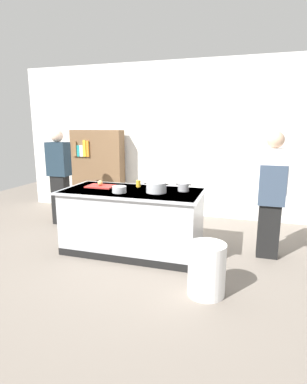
# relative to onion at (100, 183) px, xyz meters

# --- Properties ---
(ground_plane) EXTENTS (10.00, 10.00, 0.00)m
(ground_plane) POSITION_rel_onion_xyz_m (0.54, -0.10, -0.96)
(ground_plane) COLOR slate
(back_wall) EXTENTS (6.40, 0.12, 3.00)m
(back_wall) POSITION_rel_onion_xyz_m (0.54, 2.00, 0.54)
(back_wall) COLOR white
(back_wall) RESTS_ON ground_plane
(counter_island) EXTENTS (1.98, 0.98, 0.90)m
(counter_island) POSITION_rel_onion_xyz_m (0.54, -0.10, -0.49)
(counter_island) COLOR #B7BABF
(counter_island) RESTS_ON ground_plane
(cutting_board) EXTENTS (0.40, 0.28, 0.02)m
(cutting_board) POSITION_rel_onion_xyz_m (0.01, -0.01, -0.05)
(cutting_board) COLOR red
(cutting_board) RESTS_ON counter_island
(onion) EXTENTS (0.08, 0.08, 0.08)m
(onion) POSITION_rel_onion_xyz_m (0.00, 0.00, 0.00)
(onion) COLOR tan
(onion) RESTS_ON cutting_board
(stock_pot) EXTENTS (0.34, 0.27, 0.14)m
(stock_pot) POSITION_rel_onion_xyz_m (0.91, -0.13, 0.01)
(stock_pot) COLOR #B7BABF
(stock_pot) RESTS_ON counter_island
(sauce_pan) EXTENTS (0.22, 0.15, 0.11)m
(sauce_pan) POSITION_rel_onion_xyz_m (1.24, 0.07, -0.00)
(sauce_pan) COLOR #99999E
(sauce_pan) RESTS_ON counter_island
(mixing_bowl) EXTENTS (0.19, 0.19, 0.09)m
(mixing_bowl) POSITION_rel_onion_xyz_m (0.43, -0.29, -0.02)
(mixing_bowl) COLOR #B7BABF
(mixing_bowl) RESTS_ON counter_island
(juice_cup) EXTENTS (0.07, 0.07, 0.10)m
(juice_cup) POSITION_rel_onion_xyz_m (0.54, 0.16, -0.01)
(juice_cup) COLOR yellow
(juice_cup) RESTS_ON counter_island
(trash_bin) EXTENTS (0.40, 0.40, 0.58)m
(trash_bin) POSITION_rel_onion_xyz_m (1.72, -0.97, -0.67)
(trash_bin) COLOR white
(trash_bin) RESTS_ON ground_plane
(person_chef) EXTENTS (0.38, 0.25, 1.72)m
(person_chef) POSITION_rel_onion_xyz_m (2.40, 0.27, -0.05)
(person_chef) COLOR black
(person_chef) RESTS_ON ground_plane
(person_guest) EXTENTS (0.38, 0.24, 1.72)m
(person_guest) POSITION_rel_onion_xyz_m (-1.18, 0.72, -0.05)
(person_guest) COLOR black
(person_guest) RESTS_ON ground_plane
(bookshelf) EXTENTS (1.10, 0.31, 1.70)m
(bookshelf) POSITION_rel_onion_xyz_m (-0.92, 1.70, -0.11)
(bookshelf) COLOR brown
(bookshelf) RESTS_ON ground_plane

